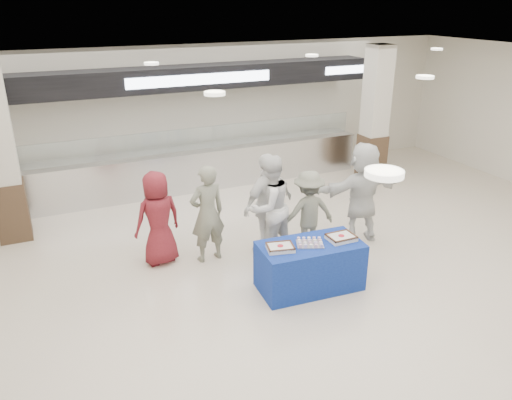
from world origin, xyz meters
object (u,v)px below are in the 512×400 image
soldier_a (207,214)px  display_table (310,266)px  cupcake_tray (310,243)px  chef_tall (269,207)px  chef_short (268,204)px  civilian_white (362,193)px  civilian_maroon (158,218)px  soldier_b (308,212)px  sheet_cake_left (280,247)px  sheet_cake_right (341,237)px

soldier_a → display_table: bearing=119.6°
display_table → cupcake_tray: 0.41m
chef_tall → chef_short: chef_short is taller
civilian_white → civilian_maroon: bearing=-7.4°
cupcake_tray → chef_short: 1.34m
display_table → soldier_b: 1.27m
display_table → civilian_maroon: size_ratio=0.97×
sheet_cake_left → civilian_white: size_ratio=0.24×
sheet_cake_right → sheet_cake_left: bearing=174.8°
civilian_maroon → chef_short: 1.85m
display_table → soldier_a: (-1.11, 1.49, 0.47)m
chef_tall → civilian_maroon: bearing=-35.4°
soldier_b → civilian_white: (1.09, -0.01, 0.19)m
soldier_a → civilian_white: (2.77, -0.44, 0.08)m
display_table → sheet_cake_left: 0.65m
sheet_cake_right → cupcake_tray: size_ratio=0.86×
chef_tall → civilian_white: civilian_white is taller
civilian_maroon → sheet_cake_left: bearing=118.0°
sheet_cake_left → chef_short: (0.43, 1.30, 0.11)m
civilian_maroon → chef_short: bearing=156.3°
cupcake_tray → sheet_cake_left: bearing=175.8°
sheet_cake_left → soldier_b: (1.07, 1.05, -0.05)m
soldier_a → chef_short: (1.03, -0.17, 0.06)m
sheet_cake_left → soldier_b: size_ratio=0.30×
sheet_cake_right → chef_tall: size_ratio=0.23×
sheet_cake_left → cupcake_tray: (0.48, -0.03, -0.01)m
cupcake_tray → sheet_cake_right: bearing=-6.1°
display_table → soldier_b: soldier_b is taller
soldier_a → civilian_white: bearing=164.1°
soldier_b → civilian_maroon: bearing=-9.2°
chef_tall → chef_short: size_ratio=1.00×
sheet_cake_right → chef_tall: bearing=114.5°
sheet_cake_right → civilian_maroon: (-2.37, 1.81, 0.01)m
cupcake_tray → chef_short: (-0.05, 1.34, 0.12)m
display_table → civilian_white: size_ratio=0.84×
sheet_cake_left → civilian_white: (2.17, 1.04, 0.14)m
sheet_cake_right → soldier_b: bearing=85.9°
civilian_white → soldier_b: bearing=2.9°
sheet_cake_right → soldier_a: 2.23m
civilian_maroon → cupcake_tray: bearing=125.9°
civilian_maroon → soldier_b: bearing=154.1°
civilian_maroon → soldier_b: size_ratio=1.08×
display_table → cupcake_tray: bearing=-143.3°
sheet_cake_left → cupcake_tray: 0.48m
soldier_b → display_table: bearing=68.1°
civilian_maroon → display_table: bearing=126.6°
soldier_a → sheet_cake_right: bearing=128.6°
civilian_white → soldier_a: bearing=-5.4°
cupcake_tray → civilian_maroon: size_ratio=0.30×
sheet_cake_right → civilian_white: (1.18, 1.13, 0.13)m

